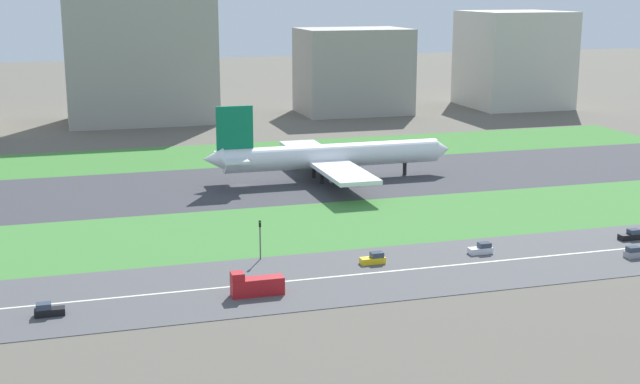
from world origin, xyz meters
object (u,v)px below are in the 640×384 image
Objects in this scene: car_5 at (631,235)px; car_2 at (481,249)px; car_3 at (374,259)px; fuel_tank_west at (169,87)px; cargo_warehouse at (514,59)px; truck_1 at (256,285)px; car_0 at (636,253)px; traffic_light at (260,237)px; car_4 at (48,310)px; airliner at (326,156)px; hangar_building at (140,53)px; office_tower at (353,71)px.

car_5 and car_2 have the same top height.
car_3 is at bearing 180.00° from car_5.
car_5 is 235.19m from fuel_tank_west.
cargo_warehouse is at bearing 59.96° from car_2.
truck_1 reaches higher than car_5.
fuel_tank_west is (-55.00, 237.00, 6.40)m from car_0.
car_5 is 1.00× the size of car_3.
car_5 is 1.00× the size of car_2.
car_5 is 52.92m from car_3.
car_3 is at bearing -156.94° from truck_1.
car_0 is (-6.18, -10.00, 0.00)m from car_5.
traffic_light is 0.19× the size of cargo_warehouse.
car_4 is 0.21× the size of fuel_tank_west.
car_2 is at bearing -120.04° from cargo_warehouse.
airliner reaches higher than car_5.
hangar_building reaches higher than truck_1.
airliner is 1.25× the size of hangar_building.
airliner is 79.58m from car_5.
car_2 is at bearing 0.00° from car_3.
airliner is at bearing -135.08° from cargo_warehouse.
airliner is at bearing -82.77° from fuel_tank_west.
hangar_building reaches higher than car_5.
office_tower is at bearing 66.42° from traffic_light.
airliner is at bearing 62.96° from traffic_light.
car_4 is 55.95m from car_3.
car_2 is at bearing 180.00° from car_5.
cargo_warehouse is at bearing -133.36° from car_4.
fuel_tank_west is at bearing 97.34° from car_2.
airliner is 14.77× the size of car_0.
car_4 is 1.00× the size of car_2.
truck_1 is at bearing 180.00° from car_4.
truck_1 is at bearing -93.68° from fuel_tank_west.
car_3 is 0.08× the size of hangar_building.
car_0 is 67.96m from traffic_light.
car_0 is at bearing -180.00° from truck_1.
car_4 is at bearing -101.17° from fuel_tank_west.
car_2 is at bearing -82.41° from airliner.
car_5 is at bearing -67.21° from hangar_building.
airliner is 14.77× the size of car_5.
traffic_light is at bearing -104.89° from truck_1.
car_2 is (-25.76, 10.00, 0.00)m from car_0.
car_5 is 1.00× the size of car_4.
airliner is 69.24m from car_3.
car_0 is at bearing -93.13° from office_tower.
truck_1 reaches higher than car_0.
car_0 is 0.11× the size of cargo_warehouse.
fuel_tank_west is (-61.18, 227.00, 6.40)m from car_5.
cargo_warehouse is 142.32m from fuel_tank_west.
office_tower reaches higher than fuel_tank_west.
car_4 and car_2 have the same top height.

